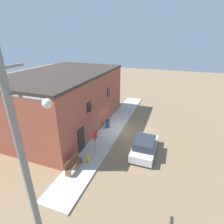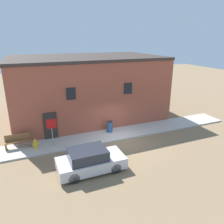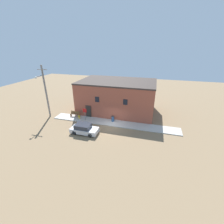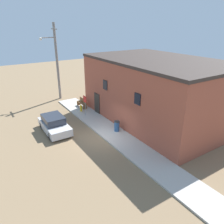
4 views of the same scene
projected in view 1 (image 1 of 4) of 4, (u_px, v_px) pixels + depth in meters
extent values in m
plane|color=#846B4C|center=(123.00, 130.00, 18.65)|extent=(80.00, 80.00, 0.00)
cube|color=#BCB7AD|center=(113.00, 128.00, 18.98)|extent=(20.88, 2.24, 0.12)
cube|color=#9E4C38|center=(64.00, 100.00, 18.96)|extent=(13.64, 8.48, 5.61)
cube|color=#382D28|center=(61.00, 73.00, 17.81)|extent=(13.74, 8.58, 0.24)
cube|color=black|center=(89.00, 107.00, 15.30)|extent=(0.70, 0.08, 0.90)
cube|color=black|center=(109.00, 92.00, 19.42)|extent=(0.70, 0.08, 0.90)
cube|color=#2D2823|center=(81.00, 140.00, 14.76)|extent=(1.00, 0.08, 2.20)
cylinder|color=gold|center=(89.00, 159.00, 13.57)|extent=(0.22, 0.22, 0.55)
sphere|color=gold|center=(88.00, 155.00, 13.44)|extent=(0.20, 0.20, 0.20)
cylinder|color=gold|center=(87.00, 159.00, 13.39)|extent=(0.12, 0.10, 0.10)
cylinder|color=gold|center=(89.00, 157.00, 13.68)|extent=(0.12, 0.10, 0.10)
cylinder|color=gray|center=(95.00, 143.00, 14.28)|extent=(0.06, 0.06, 2.03)
cube|color=red|center=(95.00, 136.00, 14.01)|extent=(0.67, 0.02, 0.67)
cube|color=brown|center=(68.00, 174.00, 12.12)|extent=(0.08, 0.44, 0.48)
cube|color=brown|center=(80.00, 160.00, 13.49)|extent=(0.08, 0.44, 0.48)
cube|color=brown|center=(74.00, 164.00, 12.71)|extent=(1.67, 0.44, 0.04)
cube|color=brown|center=(71.00, 161.00, 12.67)|extent=(1.67, 0.04, 0.45)
cylinder|color=#2D517F|center=(108.00, 124.00, 18.76)|extent=(0.45, 0.45, 0.87)
cylinder|color=#2D2D2D|center=(108.00, 120.00, 18.58)|extent=(0.48, 0.48, 0.06)
cylinder|color=gray|center=(24.00, 163.00, 7.00)|extent=(0.29, 0.29, 8.91)
cylinder|color=gray|center=(26.00, 98.00, 5.63)|extent=(0.10, 1.64, 0.10)
sphere|color=silver|center=(47.00, 103.00, 5.41)|extent=(0.32, 0.32, 0.32)
cube|color=gray|center=(0.00, 68.00, 5.53)|extent=(1.80, 0.10, 0.10)
cylinder|color=black|center=(138.00, 140.00, 16.15)|extent=(0.63, 0.20, 0.63)
cylinder|color=black|center=(156.00, 144.00, 15.64)|extent=(0.63, 0.20, 0.63)
cylinder|color=black|center=(132.00, 156.00, 14.04)|extent=(0.63, 0.20, 0.63)
cylinder|color=black|center=(152.00, 160.00, 13.53)|extent=(0.63, 0.20, 0.63)
cube|color=silver|center=(144.00, 148.00, 14.77)|extent=(3.93, 1.81, 0.64)
cube|color=#282D38|center=(145.00, 143.00, 14.36)|extent=(2.16, 1.59, 0.60)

